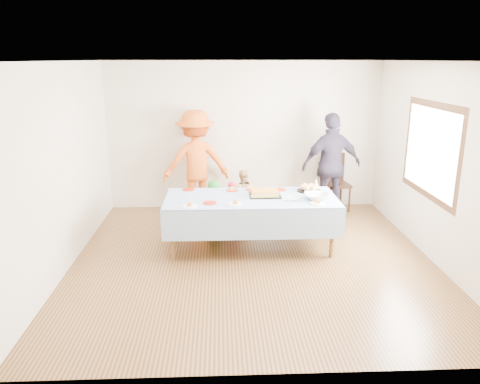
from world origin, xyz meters
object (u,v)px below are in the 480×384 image
at_px(birthday_cake, 265,193).
at_px(dining_chair, 334,178).
at_px(party_table, 251,201).
at_px(adult_left, 196,162).

relative_size(birthday_cake, dining_chair, 0.44).
distance_m(party_table, adult_left, 1.97).
xyz_separation_m(party_table, dining_chair, (1.68, 1.84, -0.15)).
distance_m(party_table, birthday_cake, 0.24).
height_order(party_table, birthday_cake, birthday_cake).
relative_size(party_table, adult_left, 1.34).
bearing_deg(birthday_cake, adult_left, 122.95).
xyz_separation_m(birthday_cake, adult_left, (-1.09, 1.68, 0.11)).
relative_size(dining_chair, adult_left, 0.56).
height_order(party_table, dining_chair, dining_chair).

